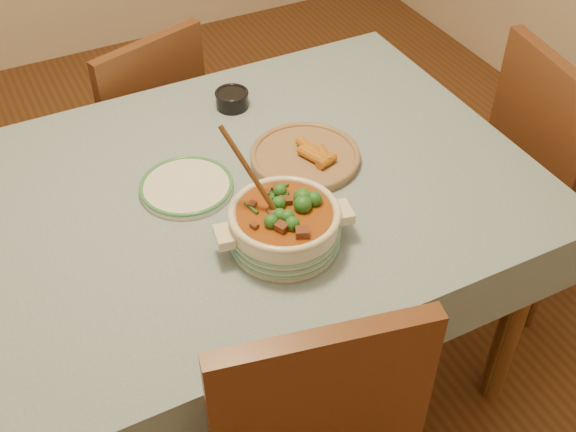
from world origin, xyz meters
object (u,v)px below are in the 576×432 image
(fried_plate, at_px, (305,155))
(chair_far, at_px, (142,127))
(condiment_bowl, at_px, (232,98))
(dining_table, at_px, (208,223))
(chair_right, at_px, (557,166))
(white_plate, at_px, (187,187))
(stew_casserole, at_px, (284,224))

(fried_plate, xyz_separation_m, chair_far, (-0.24, 0.74, -0.29))
(condiment_bowl, bearing_deg, dining_table, -123.27)
(condiment_bowl, height_order, fried_plate, condiment_bowl)
(chair_far, height_order, chair_right, chair_right)
(white_plate, height_order, condiment_bowl, condiment_bowl)
(white_plate, distance_m, chair_far, 0.77)
(dining_table, height_order, chair_right, chair_right)
(dining_table, distance_m, stew_casserole, 0.30)
(dining_table, relative_size, condiment_bowl, 14.92)
(fried_plate, height_order, chair_far, chair_far)
(condiment_bowl, xyz_separation_m, chair_right, (0.91, -0.44, -0.26))
(stew_casserole, height_order, fried_plate, stew_casserole)
(dining_table, xyz_separation_m, fried_plate, (0.29, 0.02, 0.11))
(condiment_bowl, bearing_deg, fried_plate, -78.08)
(white_plate, xyz_separation_m, fried_plate, (0.32, -0.03, 0.01))
(dining_table, height_order, white_plate, white_plate)
(fried_plate, relative_size, chair_far, 0.40)
(fried_plate, bearing_deg, dining_table, -176.89)
(fried_plate, bearing_deg, condiment_bowl, 101.92)
(stew_casserole, distance_m, chair_far, 1.05)
(stew_casserole, bearing_deg, chair_far, 93.12)
(dining_table, bearing_deg, chair_far, 86.46)
(stew_casserole, height_order, chair_right, stew_casserole)
(stew_casserole, bearing_deg, dining_table, 112.64)
(condiment_bowl, bearing_deg, chair_far, 113.14)
(white_plate, distance_m, chair_right, 1.20)
(condiment_bowl, distance_m, chair_far, 0.54)
(white_plate, xyz_separation_m, chair_right, (1.17, -0.15, -0.25))
(chair_far, distance_m, chair_right, 1.39)
(fried_plate, height_order, chair_right, chair_right)
(condiment_bowl, height_order, chair_right, chair_right)
(dining_table, height_order, stew_casserole, stew_casserole)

